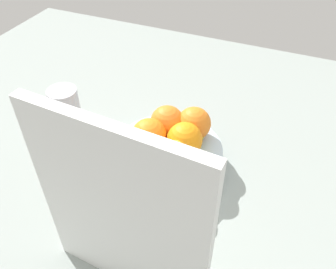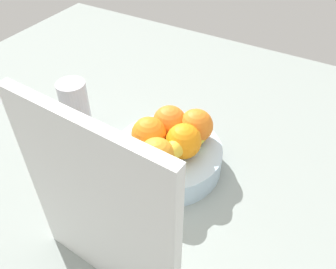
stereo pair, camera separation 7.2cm
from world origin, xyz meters
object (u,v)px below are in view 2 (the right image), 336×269
(orange_back_right, at_px, (195,125))
(banana_bunch, at_px, (178,147))
(orange_center, at_px, (157,156))
(thermos_tumbler, at_px, (75,108))
(cutting_board, at_px, (98,213))
(orange_front_right, at_px, (149,134))
(fruit_bowl, at_px, (168,157))
(orange_front_left, at_px, (170,122))
(orange_back_left, at_px, (185,142))

(orange_back_right, distance_m, banana_bunch, 0.08)
(orange_center, bearing_deg, thermos_tumbler, -13.31)
(cutting_board, bearing_deg, orange_front_right, -68.87)
(orange_back_right, distance_m, thermos_tumbler, 0.31)
(fruit_bowl, height_order, cutting_board, cutting_board)
(orange_front_left, bearing_deg, fruit_bowl, 115.37)
(orange_front_left, relative_size, orange_center, 1.00)
(orange_back_left, xyz_separation_m, banana_bunch, (0.01, 0.02, -0.01))
(orange_back_right, bearing_deg, thermos_tumbler, 11.27)
(fruit_bowl, height_order, orange_front_right, orange_front_right)
(fruit_bowl, xyz_separation_m, orange_front_right, (0.04, 0.02, 0.07))
(orange_front_left, distance_m, banana_bunch, 0.08)
(orange_front_left, xyz_separation_m, thermos_tumbler, (0.25, 0.04, -0.03))
(orange_front_left, relative_size, orange_back_right, 1.00)
(fruit_bowl, xyz_separation_m, cutting_board, (-0.04, 0.28, 0.15))
(orange_back_right, height_order, cutting_board, cutting_board)
(orange_center, bearing_deg, orange_front_right, -45.82)
(banana_bunch, xyz_separation_m, cutting_board, (-0.01, 0.27, 0.09))
(orange_back_left, height_order, orange_back_right, same)
(thermos_tumbler, bearing_deg, cutting_board, 138.07)
(orange_back_left, bearing_deg, thermos_tumbler, 0.19)
(orange_front_right, height_order, orange_center, same)
(fruit_bowl, xyz_separation_m, orange_center, (-0.01, 0.07, 0.07))
(orange_front_right, bearing_deg, banana_bunch, -179.33)
(orange_front_right, height_order, banana_bunch, orange_front_right)
(fruit_bowl, xyz_separation_m, orange_back_right, (-0.04, -0.06, 0.07))
(fruit_bowl, xyz_separation_m, banana_bunch, (-0.03, 0.02, 0.06))
(orange_center, height_order, thermos_tumbler, thermos_tumbler)
(fruit_bowl, distance_m, orange_front_left, 0.08)
(orange_center, relative_size, thermos_tumbler, 0.53)
(fruit_bowl, distance_m, orange_center, 0.10)
(orange_front_right, distance_m, orange_back_right, 0.11)
(orange_front_right, bearing_deg, orange_back_left, -168.68)
(fruit_bowl, distance_m, thermos_tumbler, 0.27)
(orange_front_right, height_order, cutting_board, cutting_board)
(banana_bunch, relative_size, thermos_tumbler, 1.21)
(orange_front_left, bearing_deg, cutting_board, 101.08)
(banana_bunch, bearing_deg, fruit_bowl, -26.23)
(orange_front_left, bearing_deg, orange_front_right, 72.09)
(orange_front_left, xyz_separation_m, banana_bunch, (-0.05, 0.06, -0.01))
(fruit_bowl, relative_size, banana_bunch, 1.40)
(orange_back_right, relative_size, banana_bunch, 0.44)
(orange_front_right, xyz_separation_m, cutting_board, (-0.08, 0.27, 0.08))
(orange_front_right, xyz_separation_m, thermos_tumbler, (0.23, -0.01, -0.03))
(orange_center, relative_size, orange_back_right, 1.00)
(orange_center, relative_size, banana_bunch, 0.44)
(fruit_bowl, distance_m, orange_front_right, 0.08)
(fruit_bowl, height_order, banana_bunch, banana_bunch)
(cutting_board, bearing_deg, banana_bunch, -83.55)
(fruit_bowl, distance_m, orange_back_right, 0.10)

